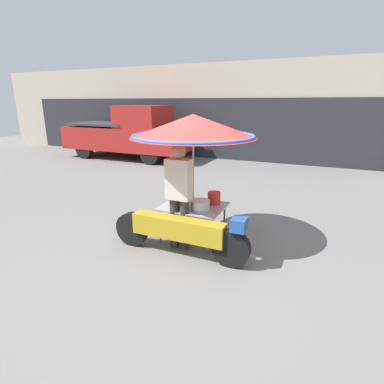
{
  "coord_description": "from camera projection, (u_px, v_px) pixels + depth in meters",
  "views": [
    {
      "loc": [
        1.82,
        -3.79,
        2.25
      ],
      "look_at": [
        -0.06,
        0.43,
        0.86
      ],
      "focal_mm": 28.0,
      "sensor_mm": 36.0,
      "label": 1
    }
  ],
  "objects": [
    {
      "name": "ground_plane",
      "position": [
        184.0,
        252.0,
        4.67
      ],
      "size": [
        36.0,
        36.0,
        0.0
      ],
      "primitive_type": "plane",
      "color": "slate"
    },
    {
      "name": "shopfront_building",
      "position": [
        280.0,
        112.0,
        11.91
      ],
      "size": [
        28.0,
        2.06,
        3.72
      ],
      "color": "#B2A893",
      "rests_on": "ground"
    },
    {
      "name": "vendor_motorcycle_cart",
      "position": [
        192.0,
        144.0,
        4.58
      ],
      "size": [
        2.21,
        1.95,
        2.08
      ],
      "color": "black",
      "rests_on": "ground"
    },
    {
      "name": "vendor_person",
      "position": [
        179.0,
        192.0,
        4.56
      ],
      "size": [
        0.38,
        0.22,
        1.67
      ],
      "color": "#2D2D33",
      "rests_on": "ground"
    },
    {
      "name": "pickup_truck",
      "position": [
        130.0,
        134.0,
        12.2
      ],
      "size": [
        5.27,
        1.88,
        2.12
      ],
      "color": "black",
      "rests_on": "ground"
    }
  ]
}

